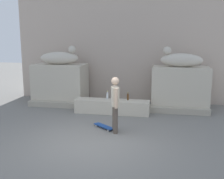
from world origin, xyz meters
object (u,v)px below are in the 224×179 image
Objects in this scene: statue_reclining_right at (180,59)px; bottle_clear at (107,96)px; statue_reclining_left at (60,58)px; bottle_brown at (128,97)px; skater at (115,102)px; skateboard at (104,126)px.

statue_reclining_right is 5.60× the size of bottle_clear.
statue_reclining_left and statue_reclining_right have the same top height.
bottle_brown is at bearing 33.68° from statue_reclining_right.
statue_reclining_left is 2.76m from bottle_clear.
bottle_brown is (0.08, 2.15, -0.30)m from skater.
skater reaches higher than skateboard.
skater is 0.99m from skateboard.
skateboard is at bearing 36.28° from skater.
skater is (-1.95, -3.19, -1.02)m from statue_reclining_right.
statue_reclining_right reaches higher than bottle_brown.
statue_reclining_left is 5.67× the size of bottle_clear.
skater is 2.22× the size of skateboard.
skater is at bearing -72.18° from bottle_clear.
bottle_brown is at bearing -20.62° from skater.
skateboard is at bearing 55.42° from statue_reclining_right.
statue_reclining_right is 3.13m from bottle_clear.
bottle_clear is at bearing -0.71° from skater.
bottle_clear is at bearing 24.53° from statue_reclining_right.
statue_reclining_left is 4.28m from skateboard.
bottle_brown is (0.79, -0.07, 0.00)m from bottle_clear.
skateboard is 2.03m from bottle_clear.
statue_reclining_left is 1.01× the size of statue_reclining_right.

